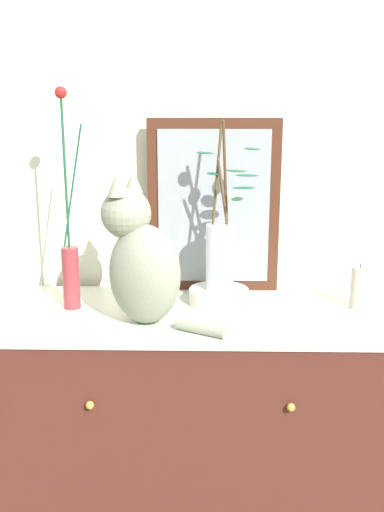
% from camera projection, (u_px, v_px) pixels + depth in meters
% --- Properties ---
extents(wall_back, '(4.40, 0.08, 2.60)m').
position_uv_depth(wall_back, '(194.00, 162.00, 2.05)').
color(wall_back, beige).
rests_on(wall_back, ground_plane).
extents(sideboard, '(1.29, 0.52, 0.87)m').
position_uv_depth(sideboard, '(192.00, 433.00, 1.96)').
color(sideboard, '#49231C').
rests_on(sideboard, ground_plane).
extents(mirror_leaning, '(0.45, 0.03, 0.59)m').
position_uv_depth(mirror_leaning, '(214.00, 207.00, 1.99)').
color(mirror_leaning, '#442215').
rests_on(mirror_leaning, sideboard).
extents(cat_sitting, '(0.38, 0.27, 0.45)m').
position_uv_depth(cat_sitting, '(141.00, 260.00, 1.71)').
color(cat_sitting, gray).
rests_on(cat_sitting, sideboard).
extents(vase_slim_green, '(0.08, 0.05, 0.68)m').
position_uv_depth(vase_slim_green, '(70.00, 260.00, 1.84)').
color(vase_slim_green, maroon).
rests_on(vase_slim_green, sideboard).
extents(bowl_porcelain, '(0.20, 0.20, 0.05)m').
position_uv_depth(bowl_porcelain, '(219.00, 296.00, 1.91)').
color(bowl_porcelain, silver).
rests_on(bowl_porcelain, sideboard).
extents(vase_glass_clear, '(0.21, 0.14, 0.54)m').
position_uv_depth(vase_glass_clear, '(220.00, 249.00, 1.87)').
color(vase_glass_clear, silver).
rests_on(vase_glass_clear, bowl_porcelain).
extents(candle_pillar, '(0.05, 0.05, 0.15)m').
position_uv_depth(candle_pillar, '(359.00, 288.00, 1.86)').
color(candle_pillar, '#BEB19A').
rests_on(candle_pillar, sideboard).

